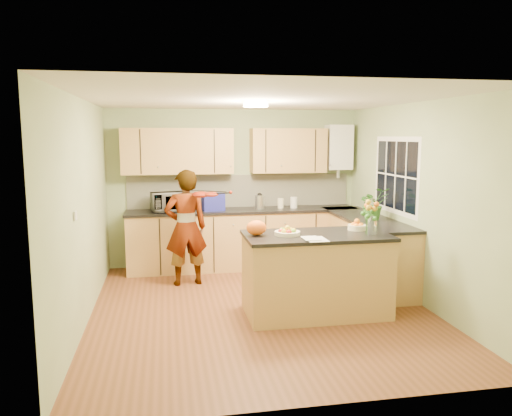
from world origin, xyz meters
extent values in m
plane|color=brown|center=(0.00, 0.00, 0.00)|extent=(4.50, 4.50, 0.00)
cube|color=silver|center=(0.00, 0.00, 2.50)|extent=(4.00, 4.50, 0.02)
cube|color=gray|center=(0.00, 2.25, 1.25)|extent=(4.00, 0.02, 2.50)
cube|color=gray|center=(0.00, -2.25, 1.25)|extent=(4.00, 0.02, 2.50)
cube|color=gray|center=(-2.00, 0.00, 1.25)|extent=(0.02, 4.50, 2.50)
cube|color=gray|center=(2.00, 0.00, 1.25)|extent=(0.02, 4.50, 2.50)
cube|color=#A98443|center=(0.10, 1.95, 0.45)|extent=(3.60, 0.60, 0.90)
cube|color=black|center=(0.10, 1.94, 0.92)|extent=(3.64, 0.62, 0.04)
cube|color=#A98443|center=(1.70, 0.85, 0.45)|extent=(0.60, 2.20, 0.90)
cube|color=black|center=(1.69, 0.85, 0.92)|extent=(0.62, 2.24, 0.04)
cube|color=silver|center=(0.10, 2.23, 1.20)|extent=(3.60, 0.02, 0.52)
cube|color=#A98443|center=(-0.90, 2.08, 1.85)|extent=(1.70, 0.34, 0.70)
cube|color=#A98443|center=(0.85, 2.08, 1.85)|extent=(1.20, 0.34, 0.70)
cube|color=white|center=(1.70, 2.09, 1.90)|extent=(0.40, 0.30, 0.72)
cylinder|color=silver|center=(1.70, 2.09, 1.50)|extent=(0.06, 0.06, 0.20)
cube|color=white|center=(1.99, 0.60, 1.55)|extent=(0.01, 1.30, 1.05)
cube|color=black|center=(1.99, 0.60, 1.55)|extent=(0.01, 1.18, 0.92)
cube|color=white|center=(-1.99, -0.60, 1.30)|extent=(0.02, 0.09, 0.09)
cylinder|color=#FFEABF|center=(0.00, 0.30, 2.46)|extent=(0.30, 0.30, 0.06)
cylinder|color=white|center=(0.00, 0.30, 2.49)|extent=(0.10, 0.10, 0.02)
cube|color=#A98443|center=(0.61, -0.28, 0.46)|extent=(1.63, 0.82, 0.92)
cube|color=black|center=(0.61, -0.28, 0.94)|extent=(1.67, 0.86, 0.04)
cylinder|color=#F1E5C0|center=(0.26, -0.28, 0.98)|extent=(0.29, 0.29, 0.04)
cylinder|color=#F1E5C0|center=(1.16, -0.13, 0.99)|extent=(0.22, 0.22, 0.06)
cylinder|color=silver|center=(1.21, -0.46, 1.07)|extent=(0.11, 0.11, 0.21)
ellipsoid|color=orange|center=(-0.09, -0.23, 1.05)|extent=(0.29, 0.27, 0.17)
cube|color=silver|center=(0.51, -0.58, 0.97)|extent=(0.22, 0.30, 0.01)
imported|color=#D89E84|center=(-0.83, 1.19, 0.81)|extent=(0.64, 0.47, 1.63)
imported|color=white|center=(-1.04, 1.92, 1.09)|extent=(0.59, 0.46, 0.29)
cube|color=navy|center=(-0.38, 1.92, 1.07)|extent=(0.35, 0.28, 0.26)
cylinder|color=silver|center=(0.36, 1.94, 1.05)|extent=(0.16, 0.16, 0.22)
sphere|color=black|center=(0.36, 1.94, 1.20)|extent=(0.08, 0.08, 0.08)
cylinder|color=#F1E5C0|center=(0.71, 1.97, 1.02)|extent=(0.11, 0.11, 0.15)
cylinder|color=white|center=(0.92, 1.94, 1.03)|extent=(0.14, 0.14, 0.18)
imported|color=#357025|center=(1.70, 0.64, 1.16)|extent=(0.42, 0.37, 0.45)
camera|label=1|loc=(-1.09, -5.72, 2.08)|focal=35.00mm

